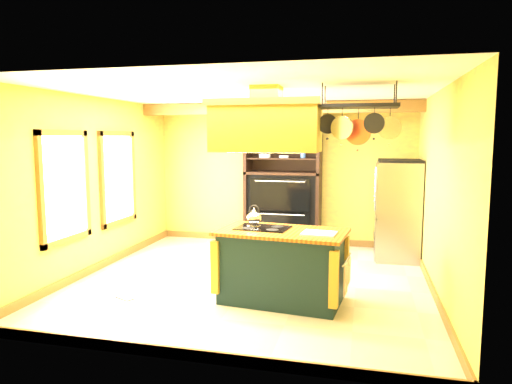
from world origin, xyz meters
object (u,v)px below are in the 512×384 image
at_px(pot_rack, 359,115).
at_px(refrigerator, 397,212).
at_px(range_hood, 267,124).
at_px(hutch, 283,197).
at_px(kitchen_island, 281,265).

bearing_deg(pot_rack, refrigerator, 75.45).
distance_m(range_hood, hutch, 3.25).
distance_m(pot_rack, refrigerator, 2.99).
relative_size(kitchen_island, range_hood, 1.21).
bearing_deg(refrigerator, kitchen_island, -121.87).
bearing_deg(refrigerator, range_hood, -125.02).
bearing_deg(pot_rack, hutch, 115.56).
bearing_deg(pot_rack, range_hood, -179.46).
xyz_separation_m(kitchen_island, range_hood, (-0.20, -0.00, 1.77)).
relative_size(range_hood, pot_rack, 1.41).
bearing_deg(range_hood, hutch, 95.96).
height_order(kitchen_island, range_hood, range_hood).
height_order(range_hood, refrigerator, range_hood).
relative_size(kitchen_island, refrigerator, 1.01).
height_order(kitchen_island, refrigerator, refrigerator).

